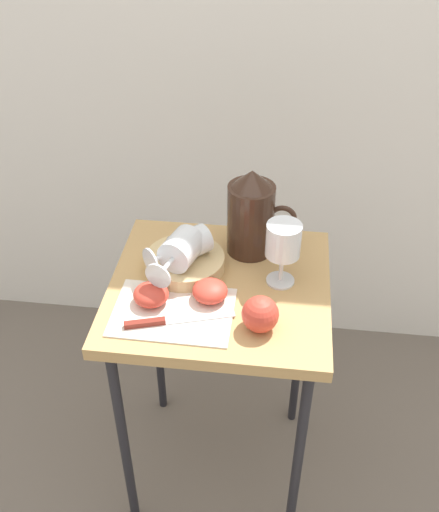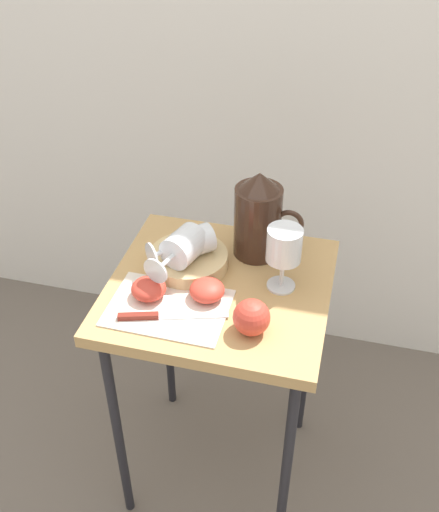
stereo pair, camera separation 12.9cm
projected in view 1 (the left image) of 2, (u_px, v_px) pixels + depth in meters
name	position (u px, v px, depth m)	size (l,w,h in m)	color
ground_plane	(220.00, 463.00, 1.76)	(6.00, 6.00, 0.00)	#665B51
curtain_drape	(248.00, 24.00, 1.60)	(2.40, 0.03, 2.15)	silver
table	(220.00, 310.00, 1.38)	(0.49, 0.46, 0.69)	tan
linen_napkin	(173.00, 312.00, 1.26)	(0.25, 0.18, 0.00)	silver
basket_tray	(185.00, 263.00, 1.37)	(0.18, 0.18, 0.04)	tan
pitcher	(251.00, 219.00, 1.39)	(0.16, 0.11, 0.22)	#382319
wine_glass_upright	(283.00, 243.00, 1.28)	(0.08, 0.08, 0.15)	silver
wine_glass_tipped_near	(188.00, 245.00, 1.34)	(0.15, 0.15, 0.07)	silver
wine_glass_tipped_far	(181.00, 250.00, 1.31)	(0.11, 0.16, 0.08)	silver
apple_half_left	(151.00, 294.00, 1.27)	(0.08, 0.08, 0.04)	#CC3D2D
apple_half_right	(210.00, 291.00, 1.28)	(0.08, 0.08, 0.04)	#CC3D2D
apple_whole	(260.00, 314.00, 1.20)	(0.08, 0.08, 0.08)	#CC3D2D
knife	(163.00, 321.00, 1.23)	(0.23, 0.08, 0.01)	silver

